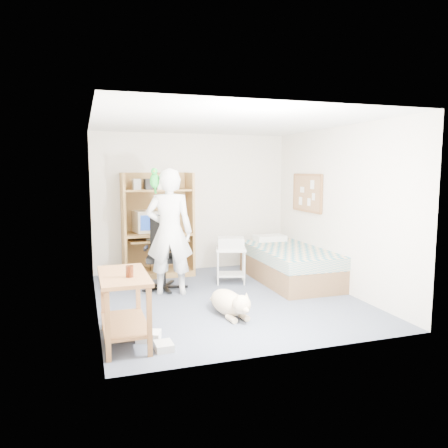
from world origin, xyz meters
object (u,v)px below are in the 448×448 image
object	(u,v)px
office_chair	(164,263)
person	(169,232)
side_desk	(124,298)
printer_cart	(231,260)
dog	(229,303)
computer_hutch	(157,229)
bed	(289,264)

from	to	relation	value
office_chair	person	world-z (taller)	person
side_desk	office_chair	world-z (taller)	office_chair
office_chair	person	xyz separation A→B (m)	(0.03, -0.31, 0.53)
printer_cart	dog	bearing A→B (deg)	-93.28
computer_hutch	side_desk	bearing A→B (deg)	-106.14
side_desk	person	distance (m)	1.93
office_chair	printer_cart	xyz separation A→B (m)	(1.10, 0.00, -0.02)
bed	dog	world-z (taller)	bed
side_desk	office_chair	xyz separation A→B (m)	(0.79, 1.99, -0.09)
side_desk	office_chair	distance (m)	2.15
dog	printer_cart	distance (m)	1.63
person	side_desk	bearing A→B (deg)	78.36
office_chair	computer_hutch	bearing A→B (deg)	100.74
computer_hutch	bed	bearing A→B (deg)	-29.29
person	dog	distance (m)	1.52
computer_hutch	dog	bearing A→B (deg)	-78.53
computer_hutch	dog	distance (m)	2.59
dog	printer_cart	bearing A→B (deg)	62.01
bed	person	bearing A→B (deg)	-176.29
office_chair	dog	bearing A→B (deg)	-55.31
bed	office_chair	distance (m)	2.07
computer_hutch	dog	size ratio (longest dim) A/B	1.77
side_desk	person	xyz separation A→B (m)	(0.82, 1.68, 0.44)
computer_hutch	bed	xyz separation A→B (m)	(2.00, -1.12, -0.53)
side_desk	office_chair	size ratio (longest dim) A/B	0.89
side_desk	printer_cart	size ratio (longest dim) A/B	1.73
person	dog	size ratio (longest dim) A/B	1.84
office_chair	printer_cart	world-z (taller)	office_chair
side_desk	computer_hutch	bearing A→B (deg)	73.86
office_chair	bed	bearing A→B (deg)	9.48
bed	side_desk	distance (m)	3.39
side_desk	office_chair	bearing A→B (deg)	68.41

